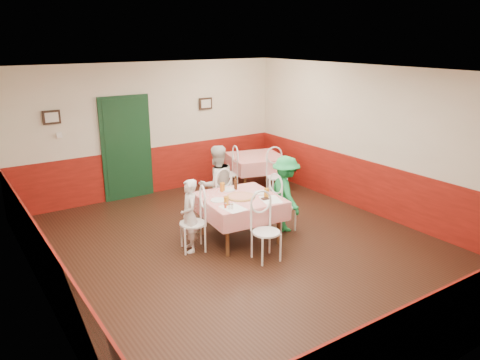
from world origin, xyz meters
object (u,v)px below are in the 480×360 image
chair_second_a (228,174)px  second_table (256,172)px  chair_left (193,223)px  chair_far (218,199)px  wallet (265,199)px  glass_b (266,193)px  glass_c (222,187)px  beer_bottle (236,183)px  glass_a (226,201)px  diner_far (217,184)px  chair_right (283,206)px  chair_second_b (277,177)px  diner_left (190,216)px  diner_right (286,194)px  pizza (241,197)px  chair_near (266,232)px  main_table (240,218)px

chair_second_a → second_table: bearing=104.2°
second_table → chair_left: size_ratio=1.24×
chair_far → wallet: bearing=92.8°
glass_b → glass_c: glass_c is taller
beer_bottle → glass_b: bearing=-72.6°
glass_a → diner_far: (0.49, 1.11, -0.11)m
chair_right → chair_second_b: same height
chair_far → diner_left: 1.25m
beer_bottle → diner_right: 0.89m
chair_far → glass_b: size_ratio=6.02×
pizza → diner_right: diner_right is taller
pizza → diner_left: (-0.88, 0.13, -0.18)m
chair_left → chair_second_b: same height
chair_left → chair_second_b: 2.97m
chair_second_a → glass_b: 2.50m
chair_near → chair_second_b: same height
chair_near → beer_bottle: 1.31m
chair_far → glass_a: size_ratio=6.39×
chair_near → glass_b: bearing=59.2°
beer_bottle → diner_left: 1.12m
chair_right → pizza: bearing=86.2°
second_table → chair_near: (-1.93, -2.95, 0.08)m
second_table → glass_c: (-1.93, -1.70, 0.46)m
chair_near → beer_bottle: size_ratio=4.18×
chair_far → diner_far: 0.28m
main_table → chair_near: (-0.09, -0.85, 0.08)m
chair_right → beer_bottle: size_ratio=4.18×
diner_left → chair_second_a: bearing=151.4°
chair_right → chair_near: 1.20m
chair_second_a → glass_a: (-1.50, -2.32, 0.38)m
wallet → diner_left: size_ratio=0.09×
chair_second_b → diner_left: (-2.74, -1.26, 0.14)m
chair_second_a → glass_c: size_ratio=5.91×
glass_c → diner_left: size_ratio=0.13×
diner_left → diner_right: bearing=100.3°
chair_far → glass_c: (-0.18, -0.44, 0.39)m
pizza → wallet: pizza is taller
chair_far → chair_second_a: (1.01, 1.26, 0.00)m
diner_left → main_table: bearing=100.3°
chair_left → chair_far: bearing=146.1°
chair_second_b → diner_right: bearing=-109.1°
diner_far → diner_right: bearing=132.8°
main_table → beer_bottle: (0.16, 0.37, 0.49)m
second_table → chair_far: bearing=-144.5°
chair_right → chair_second_b: size_ratio=1.00×
chair_far → glass_a: (-0.49, -1.06, 0.38)m
glass_b → pizza: bearing=148.7°
main_table → chair_second_b: 2.29m
second_table → diner_right: 2.41m
chair_left → chair_second_a: (1.94, 2.02, 0.00)m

